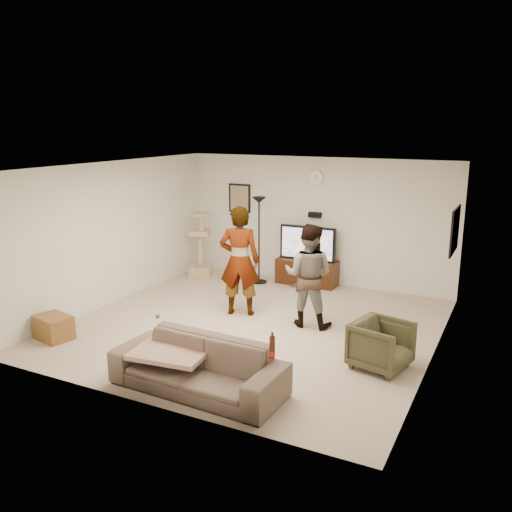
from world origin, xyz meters
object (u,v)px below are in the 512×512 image
at_px(tv, 308,243).
at_px(beer_bottle, 272,347).
at_px(person_left, 240,261).
at_px(armchair, 381,345).
at_px(side_table, 54,327).
at_px(floor_lamp, 259,241).
at_px(sofa, 198,366).
at_px(tv_stand, 307,272).
at_px(person_right, 309,275).
at_px(cat_tree, 200,244).

height_order(tv, beer_bottle, tv).
bearing_deg(person_left, armchair, 140.28).
relative_size(tv, side_table, 2.13).
xyz_separation_m(floor_lamp, sofa, (1.36, -4.39, -0.55)).
height_order(tv_stand, floor_lamp, floor_lamp).
xyz_separation_m(armchair, side_table, (-4.59, -1.21, -0.14)).
bearing_deg(tv, person_right, -68.26).
height_order(beer_bottle, side_table, beer_bottle).
bearing_deg(cat_tree, armchair, -31.01).
height_order(floor_lamp, person_right, floor_lamp).
relative_size(sofa, beer_bottle, 8.48).
bearing_deg(armchair, person_right, 67.48).
xyz_separation_m(tv, person_right, (0.83, -2.09, -0.02)).
relative_size(floor_lamp, sofa, 0.81).
bearing_deg(person_left, side_table, 29.62).
distance_m(cat_tree, person_left, 2.53).
bearing_deg(tv_stand, beer_bottle, -73.13).
height_order(tv_stand, person_left, person_left).
distance_m(floor_lamp, beer_bottle, 4.97).
xyz_separation_m(floor_lamp, armchair, (3.17, -2.80, -0.54)).
height_order(floor_lamp, person_left, person_left).
bearing_deg(person_right, beer_bottle, 97.74).
height_order(cat_tree, person_left, person_left).
xyz_separation_m(tv_stand, person_right, (0.83, -2.09, 0.57)).
distance_m(tv_stand, tv, 0.59).
bearing_deg(tv, armchair, -54.06).
relative_size(cat_tree, armchair, 1.95).
xyz_separation_m(cat_tree, person_left, (1.86, -1.70, 0.24)).
bearing_deg(sofa, floor_lamp, 109.52).
xyz_separation_m(tv, sofa, (0.45, -4.70, -0.53)).
distance_m(floor_lamp, person_left, 1.87).
xyz_separation_m(tv_stand, person_left, (-0.38, -2.11, 0.67)).
height_order(cat_tree, person_right, person_right).
xyz_separation_m(floor_lamp, cat_tree, (-1.33, -0.10, -0.18)).
bearing_deg(tv_stand, floor_lamp, -160.89).
distance_m(person_left, sofa, 2.79).
xyz_separation_m(cat_tree, armchair, (4.49, -2.70, -0.36)).
relative_size(person_right, beer_bottle, 6.54).
bearing_deg(tv, sofa, -84.53).
bearing_deg(person_left, person_right, 162.18).
bearing_deg(person_right, tv, -73.32).
distance_m(floor_lamp, sofa, 4.63).
relative_size(armchair, side_table, 1.31).
height_order(tv, floor_lamp, floor_lamp).
height_order(person_left, sofa, person_left).
distance_m(tv, person_left, 2.14).
relative_size(tv, beer_bottle, 4.55).
bearing_deg(person_right, cat_tree, -33.68).
height_order(cat_tree, armchair, cat_tree).
relative_size(floor_lamp, armchair, 2.47).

